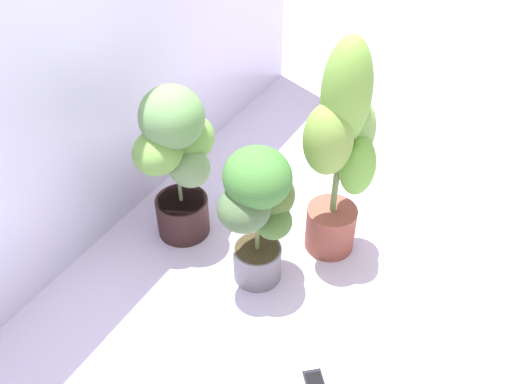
{
  "coord_description": "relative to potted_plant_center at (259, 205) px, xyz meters",
  "views": [
    {
      "loc": [
        -1.43,
        -0.68,
        1.8
      ],
      "look_at": [
        0.09,
        0.19,
        0.34
      ],
      "focal_mm": 38.79,
      "sensor_mm": 36.0,
      "label": 1
    }
  ],
  "objects": [
    {
      "name": "ground_plane",
      "position": [
        0.04,
        -0.1,
        -0.4
      ],
      "size": [
        8.0,
        8.0,
        0.0
      ],
      "primitive_type": "plane",
      "color": "silver",
      "rests_on": "ground"
    },
    {
      "name": "potted_plant_center",
      "position": [
        0.0,
        0.0,
        0.0
      ],
      "size": [
        0.4,
        0.38,
        0.65
      ],
      "color": "slate",
      "rests_on": "ground"
    },
    {
      "name": "potted_plant_back_center",
      "position": [
        0.07,
        0.44,
        0.04
      ],
      "size": [
        0.41,
        0.38,
        0.75
      ],
      "color": "#341E1C",
      "rests_on": "ground"
    },
    {
      "name": "mylar_back_wall",
      "position": [
        0.04,
        0.75,
        0.6
      ],
      "size": [
        3.2,
        0.01,
        2.0
      ],
      "primitive_type": "cube",
      "color": "silver",
      "rests_on": "ground"
    },
    {
      "name": "potted_plant_front_right",
      "position": [
        0.32,
        -0.19,
        0.15
      ],
      "size": [
        0.38,
        0.32,
        1.01
      ],
      "color": "#944A3A",
      "rests_on": "ground"
    }
  ]
}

